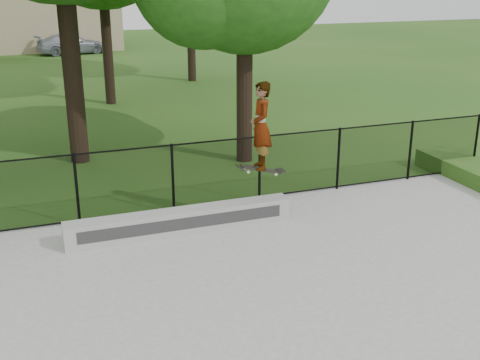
% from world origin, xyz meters
% --- Properties ---
extents(grind_ledge, '(4.52, 0.40, 0.48)m').
position_xyz_m(grind_ledge, '(-0.15, 4.70, 0.30)').
color(grind_ledge, '#A1A29D').
rests_on(grind_ledge, concrete_slab).
extents(car_c, '(4.18, 2.39, 1.24)m').
position_xyz_m(car_c, '(0.54, 34.29, 0.62)').
color(car_c, gray).
rests_on(car_c, ground).
extents(skater_airborne, '(0.82, 0.69, 1.93)m').
position_xyz_m(skater_airborne, '(1.51, 4.65, 2.08)').
color(skater_airborne, black).
rests_on(skater_airborne, ground).
extents(chainlink_fence, '(16.06, 0.06, 1.50)m').
position_xyz_m(chainlink_fence, '(0.00, 5.90, 0.81)').
color(chainlink_fence, black).
rests_on(chainlink_fence, concrete_slab).
extents(distant_building, '(12.40, 6.40, 4.30)m').
position_xyz_m(distant_building, '(-2.00, 38.00, 2.16)').
color(distant_building, tan).
rests_on(distant_building, ground).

